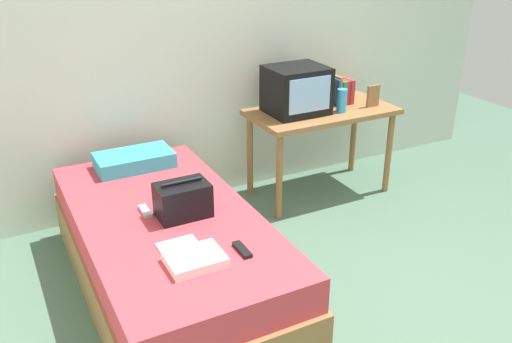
{
  "coord_description": "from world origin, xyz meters",
  "views": [
    {
      "loc": [
        -1.74,
        -1.9,
        2.07
      ],
      "look_at": [
        -0.19,
        1.08,
        0.55
      ],
      "focal_mm": 38.45,
      "sensor_mm": 36.0,
      "label": 1
    }
  ],
  "objects_px": {
    "handbag": "(183,200)",
    "remote_silver": "(145,211)",
    "picture_frame": "(373,96)",
    "pillow": "(134,160)",
    "tv": "(296,90)",
    "book_row": "(341,91)",
    "water_bottle": "(342,100)",
    "bed": "(169,253)",
    "remote_dark": "(242,250)",
    "desk": "(322,120)",
    "magazine": "(183,252)",
    "folded_towel": "(195,259)"
  },
  "relations": [
    {
      "from": "tv",
      "to": "picture_frame",
      "type": "height_order",
      "value": "tv"
    },
    {
      "from": "tv",
      "to": "pillow",
      "type": "distance_m",
      "value": 1.34
    },
    {
      "from": "remote_dark",
      "to": "remote_silver",
      "type": "distance_m",
      "value": 0.71
    },
    {
      "from": "handbag",
      "to": "magazine",
      "type": "distance_m",
      "value": 0.41
    },
    {
      "from": "book_row",
      "to": "magazine",
      "type": "xyz_separation_m",
      "value": [
        -1.84,
        -1.23,
        -0.29
      ]
    },
    {
      "from": "picture_frame",
      "to": "pillow",
      "type": "bearing_deg",
      "value": 175.78
    },
    {
      "from": "desk",
      "to": "handbag",
      "type": "relative_size",
      "value": 3.87
    },
    {
      "from": "book_row",
      "to": "bed",
      "type": "bearing_deg",
      "value": -155.96
    },
    {
      "from": "tv",
      "to": "pillow",
      "type": "relative_size",
      "value": 0.85
    },
    {
      "from": "bed",
      "to": "folded_towel",
      "type": "distance_m",
      "value": 0.63
    },
    {
      "from": "book_row",
      "to": "folded_towel",
      "type": "bearing_deg",
      "value": -143.43
    },
    {
      "from": "book_row",
      "to": "remote_silver",
      "type": "height_order",
      "value": "book_row"
    },
    {
      "from": "book_row",
      "to": "magazine",
      "type": "bearing_deg",
      "value": -146.16
    },
    {
      "from": "book_row",
      "to": "remote_dark",
      "type": "distance_m",
      "value": 2.09
    },
    {
      "from": "bed",
      "to": "book_row",
      "type": "relative_size",
      "value": 8.66
    },
    {
      "from": "handbag",
      "to": "remote_silver",
      "type": "height_order",
      "value": "handbag"
    },
    {
      "from": "desk",
      "to": "folded_towel",
      "type": "bearing_deg",
      "value": -141.3
    },
    {
      "from": "desk",
      "to": "picture_frame",
      "type": "distance_m",
      "value": 0.45
    },
    {
      "from": "tv",
      "to": "book_row",
      "type": "relative_size",
      "value": 1.9
    },
    {
      "from": "picture_frame",
      "to": "folded_towel",
      "type": "height_order",
      "value": "picture_frame"
    },
    {
      "from": "bed",
      "to": "folded_towel",
      "type": "bearing_deg",
      "value": -94.0
    },
    {
      "from": "magazine",
      "to": "remote_silver",
      "type": "bearing_deg",
      "value": 95.11
    },
    {
      "from": "picture_frame",
      "to": "book_row",
      "type": "bearing_deg",
      "value": 131.48
    },
    {
      "from": "water_bottle",
      "to": "pillow",
      "type": "bearing_deg",
      "value": 175.22
    },
    {
      "from": "remote_dark",
      "to": "magazine",
      "type": "bearing_deg",
      "value": 155.32
    },
    {
      "from": "remote_dark",
      "to": "pillow",
      "type": "bearing_deg",
      "value": 98.16
    },
    {
      "from": "pillow",
      "to": "remote_silver",
      "type": "xyz_separation_m",
      "value": [
        -0.13,
        -0.67,
        -0.04
      ]
    },
    {
      "from": "tv",
      "to": "folded_towel",
      "type": "relative_size",
      "value": 1.57
    },
    {
      "from": "picture_frame",
      "to": "pillow",
      "type": "height_order",
      "value": "picture_frame"
    },
    {
      "from": "tv",
      "to": "remote_dark",
      "type": "relative_size",
      "value": 2.82
    },
    {
      "from": "remote_silver",
      "to": "tv",
      "type": "bearing_deg",
      "value": 25.46
    },
    {
      "from": "handbag",
      "to": "remote_dark",
      "type": "xyz_separation_m",
      "value": [
        0.13,
        -0.5,
        -0.09
      ]
    },
    {
      "from": "water_bottle",
      "to": "pillow",
      "type": "relative_size",
      "value": 0.35
    },
    {
      "from": "magazine",
      "to": "remote_dark",
      "type": "relative_size",
      "value": 1.86
    },
    {
      "from": "desk",
      "to": "book_row",
      "type": "distance_m",
      "value": 0.31
    },
    {
      "from": "book_row",
      "to": "remote_silver",
      "type": "xyz_separation_m",
      "value": [
        -1.88,
        -0.72,
        -0.29
      ]
    },
    {
      "from": "picture_frame",
      "to": "remote_silver",
      "type": "bearing_deg",
      "value": -165.59
    },
    {
      "from": "handbag",
      "to": "remote_silver",
      "type": "xyz_separation_m",
      "value": [
        -0.19,
        0.13,
        -0.09
      ]
    },
    {
      "from": "desk",
      "to": "picture_frame",
      "type": "height_order",
      "value": "picture_frame"
    },
    {
      "from": "bed",
      "to": "folded_towel",
      "type": "xyz_separation_m",
      "value": [
        -0.04,
        -0.56,
        0.3
      ]
    },
    {
      "from": "bed",
      "to": "remote_silver",
      "type": "height_order",
      "value": "remote_silver"
    },
    {
      "from": "book_row",
      "to": "handbag",
      "type": "bearing_deg",
      "value": -153.14
    },
    {
      "from": "desk",
      "to": "magazine",
      "type": "bearing_deg",
      "value": -144.29
    },
    {
      "from": "picture_frame",
      "to": "remote_dark",
      "type": "xyz_separation_m",
      "value": [
        -1.74,
        -1.16,
        -0.27
      ]
    },
    {
      "from": "tv",
      "to": "remote_dark",
      "type": "xyz_separation_m",
      "value": [
        -1.11,
        -1.31,
        -0.37
      ]
    },
    {
      "from": "book_row",
      "to": "folded_towel",
      "type": "distance_m",
      "value": 2.28
    },
    {
      "from": "picture_frame",
      "to": "remote_silver",
      "type": "height_order",
      "value": "picture_frame"
    },
    {
      "from": "water_bottle",
      "to": "remote_dark",
      "type": "distance_m",
      "value": 1.87
    },
    {
      "from": "bed",
      "to": "remote_dark",
      "type": "relative_size",
      "value": 12.82
    },
    {
      "from": "pillow",
      "to": "bed",
      "type": "bearing_deg",
      "value": -92.31
    }
  ]
}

